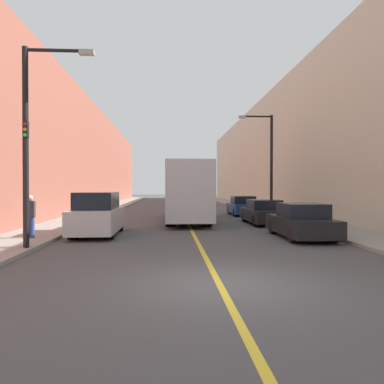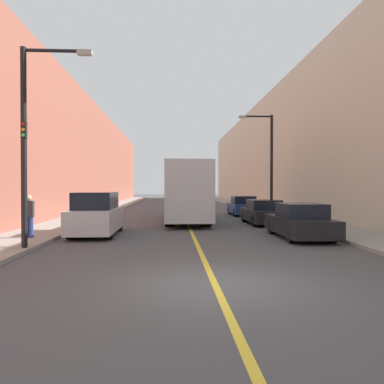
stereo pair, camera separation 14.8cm
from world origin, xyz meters
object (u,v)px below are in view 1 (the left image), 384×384
object	(u,v)px
car_right_near	(301,222)
traffic_light	(26,179)
bus	(186,191)
car_right_far	(243,207)
car_right_mid	(263,213)
street_lamp_right	(268,159)
parked_suv_left	(98,215)
pedestrian	(30,216)
street_lamp_left	(32,133)

from	to	relation	value
car_right_near	traffic_light	bearing A→B (deg)	-164.74
bus	car_right_far	world-z (taller)	bus
car_right_near	car_right_mid	distance (m)	6.11
car_right_near	street_lamp_right	distance (m)	10.69
bus	car_right_mid	bearing A→B (deg)	-24.63
parked_suv_left	car_right_near	xyz separation A→B (m)	(8.87, -1.49, -0.22)
bus	pedestrian	xyz separation A→B (m)	(-6.67, -8.42, -0.89)
street_lamp_right	traffic_light	bearing A→B (deg)	-132.24
car_right_mid	street_lamp_left	size ratio (longest dim) A/B	0.70
parked_suv_left	street_lamp_right	size ratio (longest dim) A/B	0.67
parked_suv_left	traffic_light	bearing A→B (deg)	-109.52
car_right_mid	traffic_light	world-z (taller)	traffic_light
street_lamp_right	pedestrian	bearing A→B (deg)	-140.57
bus	car_right_near	xyz separation A→B (m)	(4.56, -8.16, -1.25)
street_lamp_left	traffic_light	distance (m)	1.62
street_lamp_right	car_right_mid	bearing A→B (deg)	-109.12
street_lamp_right	traffic_light	distance (m)	17.46
parked_suv_left	bus	bearing A→B (deg)	57.11
parked_suv_left	traffic_light	size ratio (longest dim) A/B	1.11
street_lamp_right	pedestrian	xyz separation A→B (m)	(-12.50, -10.28, -3.13)
car_right_far	street_lamp_left	size ratio (longest dim) A/B	0.63
street_lamp_right	traffic_light	world-z (taller)	street_lamp_right
car_right_far	traffic_light	xyz separation A→B (m)	(-10.42, -15.66, 1.77)
street_lamp_left	street_lamp_right	bearing A→B (deg)	47.52
bus	traffic_light	xyz separation A→B (m)	(-5.85, -11.00, 0.52)
street_lamp_left	bus	bearing A→B (deg)	61.98
parked_suv_left	street_lamp_right	distance (m)	13.65
car_right_far	pedestrian	world-z (taller)	pedestrian
car_right_near	car_right_mid	size ratio (longest dim) A/B	0.95
pedestrian	parked_suv_left	bearing A→B (deg)	36.56
parked_suv_left	car_right_mid	distance (m)	9.93
street_lamp_left	pedestrian	xyz separation A→B (m)	(-0.94, 2.35, -3.01)
street_lamp_right	bus	bearing A→B (deg)	-162.31
traffic_light	pedestrian	bearing A→B (deg)	107.58
street_lamp_left	traffic_light	world-z (taller)	street_lamp_left
car_right_near	car_right_mid	world-z (taller)	car_right_near
parked_suv_left	street_lamp_left	distance (m)	5.35
parked_suv_left	street_lamp_left	bearing A→B (deg)	-109.09
car_right_far	street_lamp_left	world-z (taller)	street_lamp_left
bus	car_right_far	xyz separation A→B (m)	(4.57, 4.66, -1.25)
car_right_far	street_lamp_right	world-z (taller)	street_lamp_right
car_right_mid	traffic_light	size ratio (longest dim) A/B	1.13
parked_suv_left	street_lamp_right	bearing A→B (deg)	40.06
car_right_mid	street_lamp_right	distance (m)	5.43
bus	street_lamp_left	world-z (taller)	street_lamp_left
car_right_near	street_lamp_right	world-z (taller)	street_lamp_right
street_lamp_left	pedestrian	world-z (taller)	street_lamp_left
car_right_mid	pedestrian	size ratio (longest dim) A/B	2.78
car_right_mid	bus	bearing A→B (deg)	155.37
car_right_far	pedestrian	xyz separation A→B (m)	(-11.24, -13.07, 0.36)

